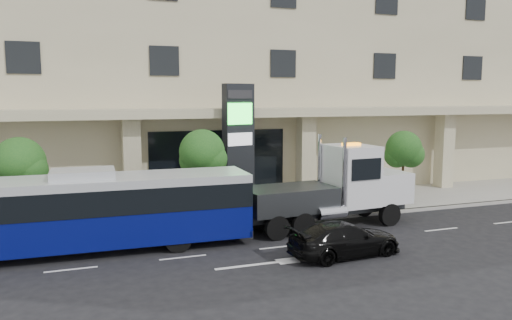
{
  "coord_description": "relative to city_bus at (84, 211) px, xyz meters",
  "views": [
    {
      "loc": [
        -7.49,
        -19.71,
        6.1
      ],
      "look_at": [
        0.19,
        2.0,
        3.14
      ],
      "focal_mm": 35.0,
      "sensor_mm": 36.0,
      "label": 1
    }
  ],
  "objects": [
    {
      "name": "convention_center",
      "position": [
        7.47,
        14.98,
        8.3
      ],
      "size": [
        60.0,
        17.6,
        20.0
      ],
      "color": "tan",
      "rests_on": "ground"
    },
    {
      "name": "tree_mid",
      "position": [
        5.49,
        3.15,
        1.59
      ],
      "size": [
        2.28,
        2.2,
        4.38
      ],
      "color": "#422B19",
      "rests_on": "sidewalk"
    },
    {
      "name": "tree_right",
      "position": [
        16.99,
        3.15,
        1.36
      ],
      "size": [
        2.1,
        2.0,
        4.04
      ],
      "color": "#422B19",
      "rests_on": "sidewalk"
    },
    {
      "name": "tree_left",
      "position": [
        -2.51,
        3.15,
        1.44
      ],
      "size": [
        2.27,
        2.2,
        4.22
      ],
      "color": "#422B19",
      "rests_on": "sidewalk"
    },
    {
      "name": "ground",
      "position": [
        7.47,
        -0.44,
        -1.67
      ],
      "size": [
        120.0,
        120.0,
        0.0
      ],
      "primitive_type": "plane",
      "color": "black",
      "rests_on": "ground"
    },
    {
      "name": "curb",
      "position": [
        7.47,
        1.56,
        -1.6
      ],
      "size": [
        120.0,
        0.3,
        0.15
      ],
      "primitive_type": "cube",
      "color": "gray",
      "rests_on": "ground"
    },
    {
      "name": "black_sedan",
      "position": [
        9.37,
        -3.78,
        -1.02
      ],
      "size": [
        4.67,
        2.25,
        1.31
      ],
      "primitive_type": "imported",
      "rotation": [
        0.0,
        0.0,
        1.66
      ],
      "color": "black",
      "rests_on": "ground"
    },
    {
      "name": "city_bus",
      "position": [
        0.0,
        0.0,
        0.0
      ],
      "size": [
        13.02,
        3.02,
        3.28
      ],
      "rotation": [
        0.0,
        0.0,
        -0.02
      ],
      "color": "black",
      "rests_on": "ground"
    },
    {
      "name": "tow_truck",
      "position": [
        11.16,
        0.31,
        0.09
      ],
      "size": [
        9.44,
        2.89,
        4.28
      ],
      "rotation": [
        0.0,
        0.0,
        0.07
      ],
      "color": "#2D3033",
      "rests_on": "ground"
    },
    {
      "name": "sidewalk",
      "position": [
        7.47,
        4.56,
        -1.6
      ],
      "size": [
        120.0,
        6.0,
        0.15
      ],
      "primitive_type": "cube",
      "color": "gray",
      "rests_on": "ground"
    },
    {
      "name": "signage_pylon",
      "position": [
        7.77,
        4.64,
        1.82
      ],
      "size": [
        1.73,
        0.96,
        6.59
      ],
      "rotation": [
        0.0,
        0.0,
        0.23
      ],
      "color": "black",
      "rests_on": "sidewalk"
    }
  ]
}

